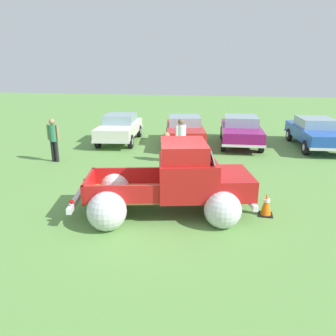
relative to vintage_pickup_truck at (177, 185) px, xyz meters
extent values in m
plane|color=#609347|center=(-0.38, -0.09, -0.76)|extent=(80.00, 80.00, 0.00)
cylinder|color=black|center=(0.83, 1.09, -0.38)|extent=(0.79, 0.39, 0.76)
cylinder|color=silver|center=(0.83, 1.09, -0.38)|extent=(0.39, 0.31, 0.34)
cylinder|color=black|center=(1.23, -0.60, -0.38)|extent=(0.79, 0.39, 0.76)
cylinder|color=silver|center=(1.23, -0.60, -0.38)|extent=(0.39, 0.31, 0.34)
cylinder|color=black|center=(-1.89, 0.44, -0.38)|extent=(0.79, 0.39, 0.76)
cylinder|color=silver|center=(-1.89, 0.44, -0.38)|extent=(0.39, 0.31, 0.34)
cylinder|color=black|center=(-1.49, -1.25, -0.38)|extent=(0.79, 0.39, 0.76)
cylinder|color=silver|center=(-1.49, -1.25, -0.38)|extent=(0.39, 0.31, 0.34)
sphere|color=silver|center=(-1.90, 0.49, -0.32)|extent=(1.16, 1.16, 0.96)
sphere|color=silver|center=(-1.48, -1.30, -0.32)|extent=(1.16, 1.16, 0.96)
cube|color=olive|center=(-1.30, -0.31, -0.22)|extent=(2.35, 1.97, 0.04)
cube|color=red|center=(-1.47, 0.40, 0.01)|extent=(2.01, 0.55, 0.50)
cube|color=red|center=(-1.13, -1.02, 0.01)|extent=(2.01, 0.55, 0.50)
cube|color=red|center=(-0.34, -0.08, 0.01)|extent=(0.43, 1.52, 0.50)
cube|color=red|center=(-2.26, -0.54, 0.01)|extent=(0.43, 1.52, 0.50)
cube|color=red|center=(0.25, 0.06, 0.24)|extent=(1.80, 1.99, 0.95)
cube|color=red|center=(0.16, 0.04, 0.94)|extent=(1.48, 1.76, 0.45)
cube|color=#8CADB7|center=(0.78, 0.19, 0.92)|extent=(0.48, 1.45, 0.38)
cube|color=red|center=(1.28, 0.30, 0.04)|extent=(1.59, 1.87, 0.55)
sphere|color=silver|center=(0.82, 1.12, -0.34)|extent=(1.11, 1.11, 0.92)
sphere|color=silver|center=(1.24, -0.63, -0.34)|extent=(1.11, 1.11, 0.92)
cube|color=silver|center=(-2.56, -0.61, -0.30)|extent=(0.58, 1.95, 0.14)
cube|color=silver|center=(1.80, 0.43, -0.30)|extent=(0.58, 1.95, 0.14)
sphere|color=red|center=(-2.70, 0.17, -0.12)|extent=(0.13, 0.13, 0.11)
sphere|color=red|center=(-2.33, -1.37, -0.12)|extent=(0.13, 0.13, 0.11)
cylinder|color=black|center=(-3.44, 6.77, -0.43)|extent=(0.28, 0.68, 0.66)
cylinder|color=silver|center=(-3.44, 6.77, -0.43)|extent=(0.25, 0.32, 0.30)
cylinder|color=black|center=(-5.04, 6.56, -0.43)|extent=(0.28, 0.68, 0.66)
cylinder|color=silver|center=(-5.04, 6.56, -0.43)|extent=(0.25, 0.32, 0.30)
cylinder|color=black|center=(-3.81, 9.51, -0.43)|extent=(0.28, 0.68, 0.66)
cylinder|color=silver|center=(-3.81, 9.51, -0.43)|extent=(0.25, 0.32, 0.30)
cylinder|color=black|center=(-5.41, 9.30, -0.43)|extent=(0.28, 0.68, 0.66)
cylinder|color=silver|center=(-5.41, 9.30, -0.43)|extent=(0.25, 0.32, 0.30)
cube|color=silver|center=(-4.43, 8.03, -0.05)|extent=(2.28, 4.51, 0.55)
cube|color=#8CADB7|center=(-4.45, 8.20, 0.45)|extent=(1.72, 1.99, 0.45)
cube|color=silver|center=(-4.70, 10.13, -0.31)|extent=(1.79, 0.33, 0.12)
cube|color=silver|center=(-4.15, 5.93, -0.31)|extent=(1.79, 0.33, 0.12)
cylinder|color=black|center=(0.07, 6.87, -0.43)|extent=(0.32, 0.69, 0.66)
cylinder|color=silver|center=(0.07, 6.87, -0.43)|extent=(0.27, 0.33, 0.30)
cylinder|color=black|center=(-1.55, 6.55, -0.43)|extent=(0.32, 0.69, 0.66)
cylinder|color=silver|center=(-1.55, 6.55, -0.43)|extent=(0.27, 0.33, 0.30)
cylinder|color=black|center=(-0.45, 9.52, -0.43)|extent=(0.32, 0.69, 0.66)
cylinder|color=silver|center=(-0.45, 9.52, -0.43)|extent=(0.27, 0.33, 0.30)
cylinder|color=black|center=(-2.07, 9.20, -0.43)|extent=(0.32, 0.69, 0.66)
cylinder|color=silver|center=(-2.07, 9.20, -0.43)|extent=(0.27, 0.33, 0.30)
cube|color=red|center=(-1.00, 8.04, -0.05)|extent=(2.55, 4.48, 0.55)
cube|color=#8CADB7|center=(-1.03, 8.20, 0.45)|extent=(1.84, 2.04, 0.45)
cube|color=silver|center=(-1.40, 10.07, -0.31)|extent=(1.82, 0.45, 0.12)
cube|color=silver|center=(-0.60, 6.00, -0.31)|extent=(1.82, 0.45, 0.12)
cylinder|color=black|center=(2.72, 7.15, -0.43)|extent=(0.23, 0.67, 0.66)
cylinder|color=silver|center=(2.72, 7.15, -0.43)|extent=(0.23, 0.31, 0.30)
cylinder|color=black|center=(0.98, 7.06, -0.43)|extent=(0.23, 0.67, 0.66)
cylinder|color=silver|center=(0.98, 7.06, -0.43)|extent=(0.23, 0.31, 0.30)
cylinder|color=black|center=(2.56, 10.08, -0.43)|extent=(0.23, 0.67, 0.66)
cylinder|color=silver|center=(2.56, 10.08, -0.43)|extent=(0.23, 0.31, 0.30)
cylinder|color=black|center=(0.83, 9.99, -0.43)|extent=(0.23, 0.67, 0.66)
cylinder|color=silver|center=(0.83, 9.99, -0.43)|extent=(0.23, 0.31, 0.30)
cube|color=#8C1466|center=(1.77, 8.57, -0.05)|extent=(2.10, 4.67, 0.55)
cube|color=#8CADB7|center=(1.76, 8.75, 0.45)|extent=(1.72, 2.01, 0.45)
cube|color=silver|center=(1.65, 10.82, -0.31)|extent=(1.92, 0.20, 0.12)
cube|color=silver|center=(1.89, 6.32, -0.31)|extent=(1.92, 0.20, 0.12)
cylinder|color=black|center=(4.64, 7.11, -0.43)|extent=(0.26, 0.68, 0.66)
cylinder|color=silver|center=(4.64, 7.11, -0.43)|extent=(0.24, 0.31, 0.30)
cylinder|color=black|center=(6.03, 10.23, -0.43)|extent=(0.26, 0.68, 0.66)
cylinder|color=silver|center=(6.03, 10.23, -0.43)|extent=(0.24, 0.31, 0.30)
cylinder|color=black|center=(4.37, 10.08, -0.43)|extent=(0.26, 0.68, 0.66)
cylinder|color=silver|center=(4.37, 10.08, -0.43)|extent=(0.24, 0.31, 0.30)
cube|color=blue|center=(5.33, 8.67, -0.05)|extent=(2.20, 4.80, 0.55)
cube|color=#8CADB7|center=(5.32, 8.86, 0.45)|extent=(1.72, 2.09, 0.45)
cube|color=silver|center=(5.13, 10.95, -0.31)|extent=(1.85, 0.27, 0.12)
cube|color=silver|center=(5.54, 6.39, -0.31)|extent=(1.85, 0.27, 0.12)
cylinder|color=gray|center=(-0.61, 4.79, -0.32)|extent=(0.21, 0.21, 0.88)
cylinder|color=gray|center=(-0.72, 4.66, -0.32)|extent=(0.21, 0.21, 0.88)
cylinder|color=silver|center=(-0.66, 4.73, 0.45)|extent=(0.48, 0.48, 0.66)
cylinder|color=silver|center=(-0.52, 4.89, 0.48)|extent=(0.13, 0.13, 0.62)
cylinder|color=silver|center=(-0.81, 4.56, 0.48)|extent=(0.13, 0.13, 0.62)
sphere|color=brown|center=(-0.66, 4.73, 0.93)|extent=(0.33, 0.33, 0.24)
cylinder|color=black|center=(-5.71, 3.87, -0.32)|extent=(0.16, 0.16, 0.87)
cylinder|color=black|center=(-5.88, 3.88, -0.32)|extent=(0.16, 0.16, 0.87)
cylinder|color=#2D724C|center=(-5.80, 3.87, 0.44)|extent=(0.36, 0.36, 0.65)
cylinder|color=#A87A56|center=(-5.58, 3.86, 0.47)|extent=(0.10, 0.10, 0.62)
cylinder|color=#A87A56|center=(-6.02, 3.89, 0.47)|extent=(0.10, 0.10, 0.62)
sphere|color=#A87A56|center=(-5.80, 3.87, 0.91)|extent=(0.25, 0.25, 0.24)
cylinder|color=gray|center=(-0.76, 2.34, -0.34)|extent=(0.17, 0.17, 0.84)
cylinder|color=gray|center=(-0.74, 2.18, -0.34)|extent=(0.17, 0.17, 0.84)
cylinder|color=#B2262D|center=(-0.75, 2.26, 0.40)|extent=(0.38, 0.38, 0.63)
cylinder|color=#B2262D|center=(-0.78, 2.48, 0.43)|extent=(0.10, 0.10, 0.60)
cylinder|color=#B2262D|center=(-0.72, 2.04, 0.43)|extent=(0.10, 0.10, 0.60)
sphere|color=#A87A56|center=(-0.75, 2.26, 0.85)|extent=(0.26, 0.26, 0.23)
cube|color=black|center=(2.34, 0.20, -0.74)|extent=(0.36, 0.36, 0.03)
cone|color=orange|center=(2.34, 0.20, -0.43)|extent=(0.28, 0.28, 0.60)
cylinder|color=white|center=(2.34, 0.20, -0.34)|extent=(0.17, 0.17, 0.08)
camera|label=1|loc=(1.36, -8.00, 2.95)|focal=34.76mm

